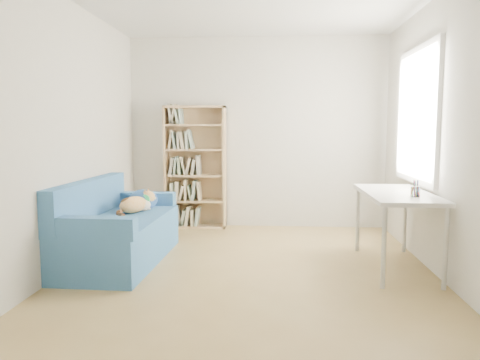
{
  "coord_description": "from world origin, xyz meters",
  "views": [
    {
      "loc": [
        0.23,
        -4.46,
        1.37
      ],
      "look_at": [
        -0.1,
        0.17,
        0.85
      ],
      "focal_mm": 35.0,
      "sensor_mm": 36.0,
      "label": 1
    }
  ],
  "objects_px": {
    "bookshelf": "(195,172)",
    "pen_cup": "(415,190)",
    "sofa": "(118,230)",
    "desk": "(397,199)"
  },
  "relations": [
    {
      "from": "sofa",
      "to": "pen_cup",
      "type": "relative_size",
      "value": 10.93
    },
    {
      "from": "sofa",
      "to": "bookshelf",
      "type": "distance_m",
      "value": 1.83
    },
    {
      "from": "bookshelf",
      "to": "pen_cup",
      "type": "bearing_deg",
      "value": -40.77
    },
    {
      "from": "sofa",
      "to": "bookshelf",
      "type": "xyz_separation_m",
      "value": [
        0.53,
        1.7,
        0.45
      ]
    },
    {
      "from": "sofa",
      "to": "desk",
      "type": "distance_m",
      "value": 2.81
    },
    {
      "from": "bookshelf",
      "to": "desk",
      "type": "distance_m",
      "value": 2.86
    },
    {
      "from": "bookshelf",
      "to": "pen_cup",
      "type": "xyz_separation_m",
      "value": [
        2.35,
        -2.03,
        0.04
      ]
    },
    {
      "from": "desk",
      "to": "pen_cup",
      "type": "relative_size",
      "value": 8.45
    },
    {
      "from": "desk",
      "to": "pen_cup",
      "type": "height_order",
      "value": "pen_cup"
    },
    {
      "from": "bookshelf",
      "to": "desk",
      "type": "relative_size",
      "value": 1.25
    }
  ]
}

